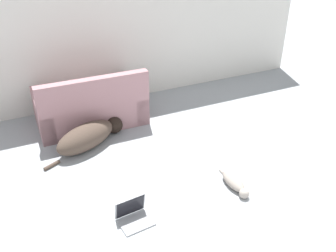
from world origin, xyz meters
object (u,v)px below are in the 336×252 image
(couch, at_px, (91,107))
(cat, at_px, (235,183))
(dog, at_px, (89,136))
(laptop_open, at_px, (133,213))

(couch, xyz_separation_m, cat, (1.14, -2.24, -0.21))
(couch, height_order, dog, couch)
(cat, bearing_deg, couch, -151.20)
(laptop_open, bearing_deg, dog, 85.87)
(couch, distance_m, cat, 2.53)
(couch, height_order, cat, couch)
(couch, relative_size, dog, 1.25)
(dog, bearing_deg, laptop_open, -114.21)
(couch, relative_size, laptop_open, 4.33)
(cat, relative_size, laptop_open, 1.66)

